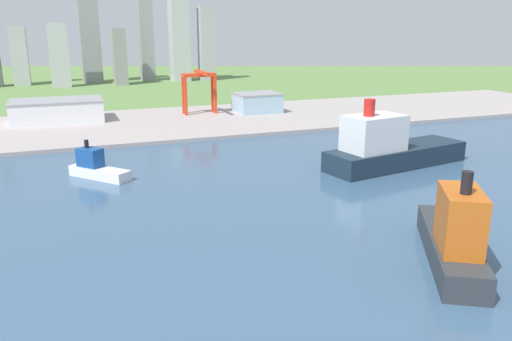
# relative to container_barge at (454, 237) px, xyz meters

# --- Properties ---
(ground_plane) EXTENTS (2400.00, 2400.00, 0.00)m
(ground_plane) POSITION_rel_container_barge_xyz_m (-60.65, 87.99, -9.81)
(ground_plane) COLOR #5D8143
(water_bay) EXTENTS (840.00, 360.00, 0.15)m
(water_bay) POSITION_rel_container_barge_xyz_m (-60.65, 27.99, -9.74)
(water_bay) COLOR #385675
(water_bay) RESTS_ON ground
(industrial_pier) EXTENTS (840.00, 140.00, 2.50)m
(industrial_pier) POSITION_rel_container_barge_xyz_m (-60.65, 277.99, -8.56)
(industrial_pier) COLOR #A09694
(industrial_pier) RESTS_ON ground
(container_barge) EXTENTS (42.25, 57.24, 33.57)m
(container_barge) POSITION_rel_container_barge_xyz_m (0.00, 0.00, 0.00)
(container_barge) COLOR #2D3338
(container_barge) RESTS_ON water_bay
(ferry_boat) EXTENTS (28.94, 32.35, 18.82)m
(ferry_boat) POSITION_rel_container_barge_xyz_m (-97.39, 144.27, -4.37)
(ferry_boat) COLOR white
(ferry_boat) RESTS_ON water_bay
(cargo_ship) EXTENTS (87.78, 37.84, 38.12)m
(cargo_ship) POSITION_rel_container_barge_xyz_m (51.26, 107.42, 0.98)
(cargo_ship) COLOR #192838
(cargo_ship) RESTS_ON water_bay
(port_crane_red) EXTENTS (27.87, 40.20, 36.58)m
(port_crane_red) POSITION_rel_container_barge_xyz_m (-0.24, 302.41, 19.47)
(port_crane_red) COLOR red
(port_crane_red) RESTS_ON industrial_pier
(warehouse_main) EXTENTS (68.26, 41.93, 17.00)m
(warehouse_main) POSITION_rel_container_barge_xyz_m (-113.43, 307.74, 1.21)
(warehouse_main) COLOR white
(warehouse_main) RESTS_ON industrial_pier
(warehouse_annex) EXTENTS (37.24, 31.42, 16.42)m
(warehouse_annex) POSITION_rel_container_barge_xyz_m (48.31, 294.33, 0.92)
(warehouse_annex) COLOR #99BCD1
(warehouse_annex) RESTS_ON industrial_pier
(distant_skyline) EXTENTS (359.89, 69.13, 152.45)m
(distant_skyline) POSITION_rel_container_barge_xyz_m (-62.53, 611.16, 49.93)
(distant_skyline) COLOR #AFADBD
(distant_skyline) RESTS_ON ground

